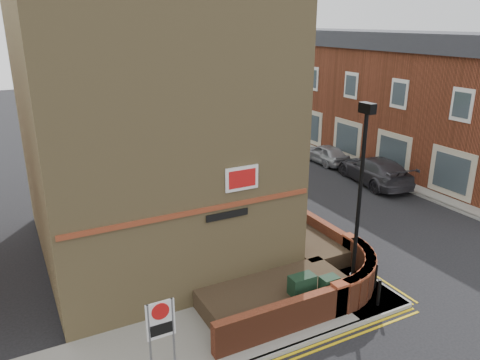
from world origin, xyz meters
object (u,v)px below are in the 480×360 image
Objects in this scene: lamppost at (359,204)px; utility_cabinet_large at (302,293)px; silver_car_near at (225,163)px; zone_sign at (161,326)px.

lamppost reaches higher than utility_cabinet_large.
silver_car_near is at bearing 73.86° from utility_cabinet_large.
silver_car_near is (2.02, 13.63, -2.66)m from lamppost.
lamppost is at bearing 6.07° from zone_sign.
zone_sign is at bearing -173.93° from lamppost.
lamppost is 5.25× the size of utility_cabinet_large.
zone_sign is 0.53× the size of silver_car_near.
lamppost is 3.24m from utility_cabinet_large.
zone_sign is (-4.70, -0.80, 0.92)m from utility_cabinet_large.
silver_car_near is (3.92, 13.53, -0.04)m from utility_cabinet_large.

